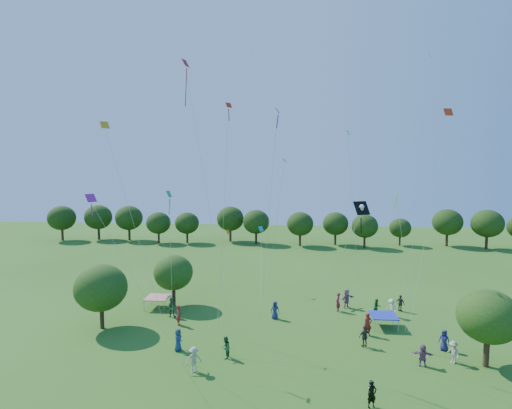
# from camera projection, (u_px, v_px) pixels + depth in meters

# --- Properties ---
(near_tree_west) EXTENTS (4.45, 4.45, 5.60)m
(near_tree_west) POSITION_uv_depth(u_px,v_px,m) (101.00, 288.00, 34.24)
(near_tree_west) COLOR #422B19
(near_tree_west) RESTS_ON ground
(near_tree_north) EXTENTS (3.90, 3.90, 5.17)m
(near_tree_north) POSITION_uv_depth(u_px,v_px,m) (173.00, 273.00, 39.91)
(near_tree_north) COLOR #422B19
(near_tree_north) RESTS_ON ground
(near_tree_east) EXTENTS (4.10, 4.10, 5.46)m
(near_tree_east) POSITION_uv_depth(u_px,v_px,m) (488.00, 316.00, 27.55)
(near_tree_east) COLOR #422B19
(near_tree_east) RESTS_ON ground
(treeline) EXTENTS (88.01, 8.77, 6.77)m
(treeline) POSITION_uv_depth(u_px,v_px,m) (267.00, 222.00, 72.88)
(treeline) COLOR #422B19
(treeline) RESTS_ON ground
(tent_red_stripe) EXTENTS (2.20, 2.20, 1.10)m
(tent_red_stripe) POSITION_uv_depth(u_px,v_px,m) (157.00, 297.00, 39.54)
(tent_red_stripe) COLOR red
(tent_red_stripe) RESTS_ON ground
(tent_blue) EXTENTS (2.20, 2.20, 1.10)m
(tent_blue) POSITION_uv_depth(u_px,v_px,m) (384.00, 316.00, 34.68)
(tent_blue) COLOR #1B2FB5
(tent_blue) RESTS_ON ground
(man_in_black) EXTENTS (0.70, 0.59, 1.61)m
(man_in_black) POSITION_uv_depth(u_px,v_px,m) (372.00, 394.00, 23.01)
(man_in_black) COLOR black
(man_in_black) RESTS_ON ground
(crowd_person_0) EXTENTS (0.90, 0.63, 1.64)m
(crowd_person_0) POSITION_uv_depth(u_px,v_px,m) (275.00, 310.00, 36.65)
(crowd_person_0) COLOR navy
(crowd_person_0) RESTS_ON ground
(crowd_person_1) EXTENTS (0.79, 0.62, 1.88)m
(crowd_person_1) POSITION_uv_depth(u_px,v_px,m) (368.00, 324.00, 32.96)
(crowd_person_1) COLOR maroon
(crowd_person_1) RESTS_ON ground
(crowd_person_2) EXTENTS (0.51, 0.83, 1.62)m
(crowd_person_2) POSITION_uv_depth(u_px,v_px,m) (226.00, 347.00, 29.01)
(crowd_person_2) COLOR #25572E
(crowd_person_2) RESTS_ON ground
(crowd_person_3) EXTENTS (1.25, 1.02, 1.75)m
(crowd_person_3) POSITION_uv_depth(u_px,v_px,m) (194.00, 359.00, 27.04)
(crowd_person_3) COLOR #ADA98B
(crowd_person_3) RESTS_ON ground
(crowd_person_4) EXTENTS (0.92, 1.00, 1.60)m
(crowd_person_4) POSITION_uv_depth(u_px,v_px,m) (401.00, 303.00, 38.56)
(crowd_person_4) COLOR #382E2C
(crowd_person_4) RESTS_ON ground
(crowd_person_5) EXTENTS (1.73, 1.62, 1.87)m
(crowd_person_5) POSITION_uv_depth(u_px,v_px,m) (347.00, 299.00, 39.50)
(crowd_person_5) COLOR #8E537A
(crowd_person_5) RESTS_ON ground
(crowd_person_6) EXTENTS (0.53, 0.88, 1.71)m
(crowd_person_6) POSITION_uv_depth(u_px,v_px,m) (178.00, 340.00, 30.22)
(crowd_person_6) COLOR navy
(crowd_person_6) RESTS_ON ground
(crowd_person_7) EXTENTS (0.62, 0.78, 1.83)m
(crowd_person_7) POSITION_uv_depth(u_px,v_px,m) (338.00, 302.00, 38.53)
(crowd_person_7) COLOR maroon
(crowd_person_7) RESTS_ON ground
(crowd_person_8) EXTENTS (0.87, 0.67, 1.57)m
(crowd_person_8) POSITION_uv_depth(u_px,v_px,m) (377.00, 307.00, 37.53)
(crowd_person_8) COLOR #235229
(crowd_person_8) RESTS_ON ground
(crowd_person_9) EXTENTS (1.07, 1.21, 1.72)m
(crowd_person_9) POSITION_uv_depth(u_px,v_px,m) (391.00, 308.00, 37.08)
(crowd_person_9) COLOR beige
(crowd_person_9) RESTS_ON ground
(crowd_person_10) EXTENTS (1.08, 0.80, 1.68)m
(crowd_person_10) POSITION_uv_depth(u_px,v_px,m) (365.00, 336.00, 30.84)
(crowd_person_10) COLOR #39312E
(crowd_person_10) RESTS_ON ground
(crowd_person_11) EXTENTS (1.53, 0.79, 1.56)m
(crowd_person_11) POSITION_uv_depth(u_px,v_px,m) (423.00, 355.00, 27.88)
(crowd_person_11) COLOR #854E75
(crowd_person_11) RESTS_ON ground
(crowd_person_12) EXTENTS (0.90, 0.80, 1.61)m
(crowd_person_12) POSITION_uv_depth(u_px,v_px,m) (444.00, 340.00, 30.24)
(crowd_person_12) COLOR navy
(crowd_person_12) RESTS_ON ground
(crowd_person_13) EXTENTS (0.61, 0.77, 1.80)m
(crowd_person_13) POSITION_uv_depth(u_px,v_px,m) (179.00, 315.00, 35.14)
(crowd_person_13) COLOR maroon
(crowd_person_13) RESTS_ON ground
(crowd_person_14) EXTENTS (0.92, 0.51, 1.85)m
(crowd_person_14) POSITION_uv_depth(u_px,v_px,m) (171.00, 307.00, 37.18)
(crowd_person_14) COLOR #2B5524
(crowd_person_14) RESTS_ON ground
(crowd_person_15) EXTENTS (0.86, 1.15, 1.60)m
(crowd_person_15) POSITION_uv_depth(u_px,v_px,m) (453.00, 352.00, 28.27)
(crowd_person_15) COLOR #B39E8F
(crowd_person_15) RESTS_ON ground
(pirate_kite) EXTENTS (4.60, 1.92, 10.10)m
(pirate_kite) POSITION_uv_depth(u_px,v_px,m) (361.00, 210.00, 29.06)
(pirate_kite) COLOR black
(red_high_kite) EXTENTS (3.78, 1.32, 21.34)m
(red_high_kite) POSITION_uv_depth(u_px,v_px,m) (193.00, 111.00, 32.48)
(red_high_kite) COLOR red
(small_kite_0) EXTENTS (3.45, 2.43, 17.15)m
(small_kite_0) POSITION_uv_depth(u_px,v_px,m) (441.00, 153.00, 30.75)
(small_kite_0) COLOR red
(small_kite_1) EXTENTS (1.94, 3.01, 13.33)m
(small_kite_1) POSITION_uv_depth(u_px,v_px,m) (279.00, 202.00, 34.21)
(small_kite_1) COLOR #E7A60C
(small_kite_2) EXTENTS (4.56, 0.66, 15.79)m
(small_kite_2) POSITION_uv_depth(u_px,v_px,m) (119.00, 173.00, 28.16)
(small_kite_2) COLOR orange
(small_kite_3) EXTENTS (1.43, 0.67, 15.55)m
(small_kite_3) POSITION_uv_depth(u_px,v_px,m) (352.00, 186.00, 32.07)
(small_kite_3) COLOR #157730
(small_kite_4) EXTENTS (1.58, 2.73, 16.55)m
(small_kite_4) POSITION_uv_depth(u_px,v_px,m) (272.00, 178.00, 27.83)
(small_kite_4) COLOR #1127AE
(small_kite_5) EXTENTS (4.85, 2.42, 10.82)m
(small_kite_5) POSITION_uv_depth(u_px,v_px,m) (103.00, 221.00, 26.61)
(small_kite_5) COLOR #AD1C95
(small_kite_6) EXTENTS (0.91, 1.39, 20.52)m
(small_kite_6) POSITION_uv_depth(u_px,v_px,m) (422.00, 137.00, 28.45)
(small_kite_6) COLOR white
(small_kite_7) EXTENTS (0.96, 8.67, 5.95)m
(small_kite_7) POSITION_uv_depth(u_px,v_px,m) (261.00, 238.00, 44.24)
(small_kite_7) COLOR #0BA2AA
(small_kite_8) EXTENTS (0.82, 2.72, 7.64)m
(small_kite_8) POSITION_uv_depth(u_px,v_px,m) (225.00, 257.00, 31.03)
(small_kite_8) COLOR orange
(small_kite_9) EXTENTS (1.33, 1.29, 17.03)m
(small_kite_9) POSITION_uv_depth(u_px,v_px,m) (226.00, 173.00, 28.18)
(small_kite_9) COLOR red
(small_kite_10) EXTENTS (2.49, 2.69, 11.41)m
(small_kite_10) POSITION_uv_depth(u_px,v_px,m) (401.00, 230.00, 24.99)
(small_kite_10) COLOR #C9FE16
(small_kite_11) EXTENTS (0.66, 1.47, 10.87)m
(small_kite_11) POSITION_uv_depth(u_px,v_px,m) (170.00, 221.00, 29.10)
(small_kite_11) COLOR green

